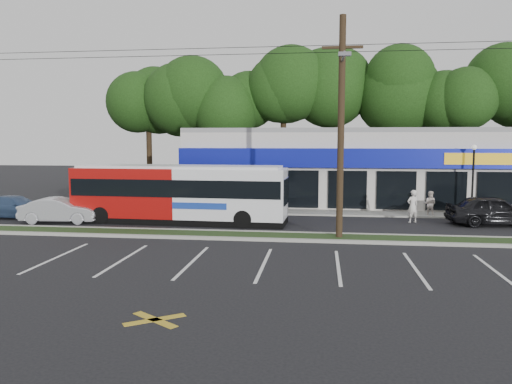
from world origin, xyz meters
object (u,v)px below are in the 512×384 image
Objects in this scene: utility_pole at (337,120)px; car_silver at (60,210)px; pedestrian_b at (430,204)px; pedestrian_a at (413,206)px; lamp_post at (473,172)px; car_dark at (493,210)px; metrobus at (180,193)px; car_blue at (15,207)px.

car_silver is (-14.87, 2.69, -4.72)m from utility_pole.
pedestrian_a is at bearing 80.80° from pedestrian_b.
car_dark is (0.25, -2.94, -1.86)m from lamp_post.
lamp_post is at bearing -0.34° from car_dark.
car_silver is 19.38m from pedestrian_a.
lamp_post is at bearing -150.88° from pedestrian_b.
utility_pole reaches higher than car_silver.
car_silver is (-6.53, -0.88, -0.98)m from metrobus.
car_dark is 23.39m from car_silver.
car_blue is 2.47× the size of pedestrian_a.
car_dark is at bearing 30.37° from utility_pole.
utility_pole is 11.67m from lamp_post.
car_silver is at bearing 90.38° from car_dark.
pedestrian_b is (14.06, 4.00, -0.90)m from metrobus.
lamp_post is 17.09m from metrobus.
utility_pole reaches higher than pedestrian_a.
car_blue is at bearing -20.29° from pedestrian_a.
pedestrian_b is (20.58, 4.88, 0.07)m from car_silver.
lamp_post is at bearing -81.62° from car_blue.
car_dark is 4.10m from pedestrian_a.
car_blue is 2.92× the size of pedestrian_b.
car_dark reaches higher than pedestrian_b.
utility_pole reaches higher than lamp_post.
pedestrian_b is at bearing -145.05° from pedestrian_a.
utility_pole is 27.72× the size of pedestrian_a.
car_dark is (8.41, 4.93, -4.61)m from utility_pole.
lamp_post is 2.78× the size of pedestrian_b.
lamp_post is at bearing 16.82° from metrobus.
metrobus is 6.55× the size of pedestrian_a.
utility_pole is 10.56m from pedestrian_b.
car_dark is 3.78m from pedestrian_b.
car_dark is 26.78m from car_blue.
pedestrian_b is (1.38, 2.27, -0.14)m from pedestrian_a.
lamp_post reaches higher than pedestrian_a.
utility_pole is 15.83m from car_silver.
utility_pole is at bearing 115.26° from car_dark.
car_dark is at bearing 157.78° from pedestrian_b.
utility_pole is at bearing -136.05° from lamp_post.
car_silver is 3.70m from car_blue.
metrobus is at bearing -92.21° from car_blue.
metrobus is 12.82m from pedestrian_a.
car_dark is 3.10× the size of pedestrian_b.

